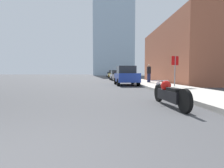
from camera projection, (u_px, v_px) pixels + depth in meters
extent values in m
cube|color=#B2ADA3|center=(122.00, 77.00, 41.53)|extent=(2.94, 240.00, 0.15)
cube|color=#9E563D|center=(214.00, 55.00, 19.33)|extent=(12.39, 13.59, 6.20)
cube|color=#9EB7CC|center=(113.00, 28.00, 98.47)|extent=(21.39, 21.39, 53.23)
cylinder|color=black|center=(159.00, 93.00, 6.31)|extent=(0.13, 0.63, 0.63)
cylinder|color=black|center=(185.00, 101.00, 4.44)|extent=(0.13, 0.63, 0.63)
cube|color=black|center=(169.00, 96.00, 5.37)|extent=(0.30, 1.44, 0.32)
sphere|color=red|center=(166.00, 86.00, 5.64)|extent=(0.33, 0.33, 0.33)
cube|color=black|center=(174.00, 90.00, 5.06)|extent=(0.24, 0.66, 0.10)
sphere|color=silver|center=(158.00, 84.00, 6.32)|extent=(0.16, 0.16, 0.16)
cylinder|color=silver|center=(160.00, 81.00, 6.18)|extent=(0.62, 0.06, 0.04)
cube|color=#1E3899|center=(126.00, 77.00, 15.33)|extent=(1.85, 4.03, 0.73)
cube|color=#23282D|center=(126.00, 70.00, 15.29)|extent=(1.53, 1.95, 0.62)
cylinder|color=black|center=(115.00, 81.00, 16.52)|extent=(0.22, 0.62, 0.61)
cylinder|color=black|center=(132.00, 81.00, 16.64)|extent=(0.22, 0.62, 0.61)
cylinder|color=black|center=(118.00, 82.00, 14.07)|extent=(0.22, 0.62, 0.61)
cylinder|color=black|center=(138.00, 82.00, 14.20)|extent=(0.22, 0.62, 0.61)
cube|color=#BCBCC1|center=(116.00, 76.00, 26.56)|extent=(1.92, 4.38, 0.61)
cube|color=#23282D|center=(116.00, 72.00, 26.53)|extent=(1.54, 2.14, 0.57)
cylinder|color=black|center=(110.00, 78.00, 27.81)|extent=(0.24, 0.63, 0.62)
cylinder|color=black|center=(120.00, 78.00, 27.98)|extent=(0.24, 0.63, 0.62)
cylinder|color=black|center=(112.00, 78.00, 25.18)|extent=(0.24, 0.63, 0.62)
cylinder|color=black|center=(123.00, 78.00, 25.35)|extent=(0.24, 0.63, 0.62)
cube|color=gold|center=(112.00, 75.00, 39.51)|extent=(1.76, 4.32, 0.69)
cube|color=#23282D|center=(112.00, 72.00, 39.46)|extent=(1.49, 2.08, 0.75)
cylinder|color=black|center=(109.00, 76.00, 40.83)|extent=(0.20, 0.67, 0.67)
cylinder|color=black|center=(116.00, 76.00, 40.90)|extent=(0.20, 0.67, 0.67)
cylinder|color=black|center=(109.00, 77.00, 38.16)|extent=(0.20, 0.67, 0.67)
cylinder|color=black|center=(116.00, 77.00, 38.23)|extent=(0.20, 0.67, 0.67)
cube|color=silver|center=(110.00, 75.00, 52.03)|extent=(1.89, 4.12, 0.62)
cube|color=#23282D|center=(110.00, 73.00, 51.99)|extent=(1.58, 1.99, 0.57)
cylinder|color=black|center=(107.00, 76.00, 53.26)|extent=(0.21, 0.63, 0.63)
cylinder|color=black|center=(113.00, 76.00, 53.36)|extent=(0.21, 0.63, 0.63)
cylinder|color=black|center=(107.00, 76.00, 50.73)|extent=(0.21, 0.63, 0.63)
cylinder|color=black|center=(113.00, 76.00, 50.83)|extent=(0.21, 0.63, 0.63)
cylinder|color=slate|center=(175.00, 71.00, 11.71)|extent=(0.07, 0.07, 2.03)
cube|color=red|center=(175.00, 61.00, 11.67)|extent=(0.57, 0.26, 0.60)
cube|color=#1E2347|center=(149.00, 78.00, 17.19)|extent=(0.29, 0.20, 0.86)
cube|color=black|center=(149.00, 70.00, 17.14)|extent=(0.36, 0.20, 0.68)
sphere|color=tan|center=(149.00, 65.00, 17.12)|extent=(0.25, 0.25, 0.25)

